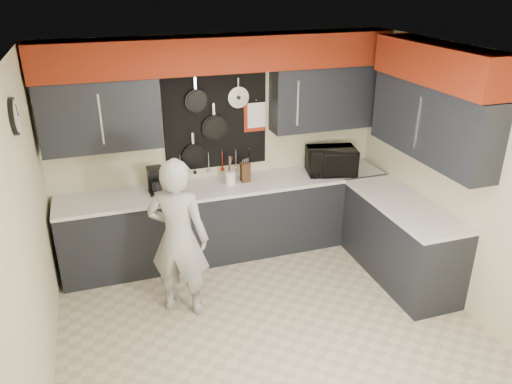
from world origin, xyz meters
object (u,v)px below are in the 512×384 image
object	(u,v)px
utensil_crock	(230,178)
microwave	(331,161)
knife_block	(245,172)
coffee_maker	(155,179)
person	(178,238)

from	to	relation	value
utensil_crock	microwave	bearing A→B (deg)	-2.77
knife_block	coffee_maker	xyz separation A→B (m)	(-1.05, 0.01, 0.04)
microwave	utensil_crock	distance (m)	1.27
utensil_crock	coffee_maker	distance (m)	0.87
utensil_crock	knife_block	bearing A→B (deg)	5.84
knife_block	person	xyz separation A→B (m)	(-0.98, -0.97, -0.20)
utensil_crock	coffee_maker	bearing A→B (deg)	178.16
utensil_crock	coffee_maker	world-z (taller)	coffee_maker
knife_block	person	size ratio (longest dim) A/B	0.14
knife_block	microwave	bearing A→B (deg)	-5.27
coffee_maker	microwave	bearing A→B (deg)	-5.47
utensil_crock	coffee_maker	size ratio (longest dim) A/B	0.51
knife_block	utensil_crock	xyz separation A→B (m)	(-0.19, -0.02, -0.04)
microwave	coffee_maker	distance (m)	2.14
microwave	utensil_crock	world-z (taller)	microwave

